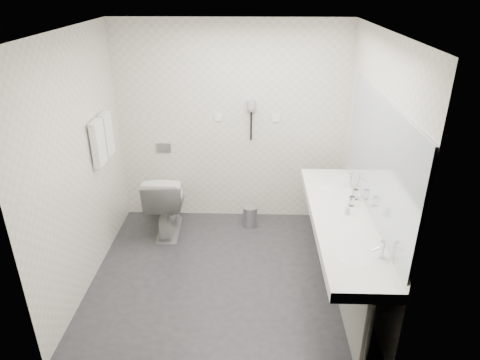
{
  "coord_description": "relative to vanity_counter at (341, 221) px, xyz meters",
  "views": [
    {
      "loc": [
        0.28,
        -3.77,
        2.91
      ],
      "look_at": [
        0.15,
        0.15,
        1.05
      ],
      "focal_mm": 32.31,
      "sensor_mm": 36.0,
      "label": 1
    }
  ],
  "objects": [
    {
      "name": "switch_plate_b",
      "position": [
        -0.57,
        1.49,
        0.55
      ],
      "size": [
        0.09,
        0.02,
        0.09
      ],
      "primitive_type": "cube",
      "color": "white",
      "rests_on": "wall_back"
    },
    {
      "name": "mirror",
      "position": [
        0.26,
        0.0,
        0.65
      ],
      "size": [
        0.02,
        2.2,
        1.05
      ],
      "primitive_type": "cube",
      "color": "#B2BCC6",
      "rests_on": "wall_right"
    },
    {
      "name": "vanity_panel",
      "position": [
        0.02,
        0.0,
        -0.42
      ],
      "size": [
        0.03,
        2.15,
        0.75
      ],
      "primitive_type": "cube",
      "color": "gray",
      "rests_on": "floor"
    },
    {
      "name": "faucet_near",
      "position": [
        0.19,
        -0.65,
        0.12
      ],
      "size": [
        0.04,
        0.04,
        0.15
      ],
      "primitive_type": "cylinder",
      "color": "silver",
      "rests_on": "vanity_counter"
    },
    {
      "name": "flush_plate",
      "position": [
        -1.98,
        1.49,
        0.15
      ],
      "size": [
        0.18,
        0.02,
        0.12
      ],
      "primitive_type": "cube",
      "color": "#B2B5BA",
      "rests_on": "wall_back"
    },
    {
      "name": "basin_far",
      "position": [
        0.0,
        0.65,
        0.04
      ],
      "size": [
        0.4,
        0.31,
        0.05
      ],
      "primitive_type": "ellipsoid",
      "color": "white",
      "rests_on": "vanity_counter"
    },
    {
      "name": "towel_near",
      "position": [
        -2.46,
        0.61,
        0.53
      ],
      "size": [
        0.07,
        0.24,
        0.48
      ],
      "primitive_type": "cube",
      "color": "white",
      "rests_on": "towel_rail"
    },
    {
      "name": "faucet_far",
      "position": [
        0.19,
        0.65,
        0.12
      ],
      "size": [
        0.04,
        0.04,
        0.15
      ],
      "primitive_type": "cylinder",
      "color": "silver",
      "rests_on": "vanity_counter"
    },
    {
      "name": "toilet",
      "position": [
        -1.9,
        1.06,
        -0.39
      ],
      "size": [
        0.5,
        0.83,
        0.82
      ],
      "primitive_type": "imported",
      "rotation": [
        0.0,
        0.0,
        3.19
      ],
      "color": "white",
      "rests_on": "floor"
    },
    {
      "name": "wall_right",
      "position": [
        0.27,
        0.2,
        0.45
      ],
      "size": [
        0.0,
        2.6,
        2.6
      ],
      "primitive_type": "plane",
      "rotation": [
        1.57,
        0.0,
        -1.57
      ],
      "color": "silver",
      "rests_on": "floor"
    },
    {
      "name": "dryer_barrel",
      "position": [
        -0.88,
        1.4,
        0.73
      ],
      "size": [
        0.08,
        0.14,
        0.08
      ],
      "primitive_type": "cylinder",
      "rotation": [
        1.57,
        0.0,
        0.0
      ],
      "color": "#96989B",
      "rests_on": "dryer_cradle"
    },
    {
      "name": "dryer_cradle",
      "position": [
        -0.88,
        1.47,
        0.7
      ],
      "size": [
        0.1,
        0.04,
        0.14
      ],
      "primitive_type": "cube",
      "color": "#96989B",
      "rests_on": "wall_back"
    },
    {
      "name": "glass_right",
      "position": [
        0.19,
        0.36,
        0.1
      ],
      "size": [
        0.07,
        0.07,
        0.11
      ],
      "primitive_type": "cylinder",
      "rotation": [
        0.0,
        0.0,
        -0.33
      ],
      "color": "silver",
      "rests_on": "vanity_counter"
    },
    {
      "name": "wall_front",
      "position": [
        -1.12,
        -1.1,
        0.45
      ],
      "size": [
        2.8,
        0.0,
        2.8
      ],
      "primitive_type": "plane",
      "rotation": [
        -1.57,
        0.0,
        0.0
      ],
      "color": "silver",
      "rests_on": "floor"
    },
    {
      "name": "pedal_bin",
      "position": [
        -0.87,
        1.21,
        -0.67
      ],
      "size": [
        0.23,
        0.23,
        0.26
      ],
      "primitive_type": "cylinder",
      "rotation": [
        0.0,
        0.0,
        0.35
      ],
      "color": "#B2B5BA",
      "rests_on": "floor"
    },
    {
      "name": "bin_lid",
      "position": [
        -0.87,
        1.21,
        -0.54
      ],
      "size": [
        0.18,
        0.18,
        0.02
      ],
      "primitive_type": "cylinder",
      "color": "#B2B5BA",
      "rests_on": "pedal_bin"
    },
    {
      "name": "vanity_counter",
      "position": [
        0.0,
        0.0,
        0.0
      ],
      "size": [
        0.55,
        2.2,
        0.1
      ],
      "primitive_type": "cube",
      "color": "white",
      "rests_on": "floor"
    },
    {
      "name": "wall_back",
      "position": [
        -1.12,
        1.5,
        0.45
      ],
      "size": [
        2.8,
        0.0,
        2.8
      ],
      "primitive_type": "plane",
      "rotation": [
        1.57,
        0.0,
        0.0
      ],
      "color": "silver",
      "rests_on": "floor"
    },
    {
      "name": "soap_bottle_a",
      "position": [
        0.06,
        0.04,
        0.1
      ],
      "size": [
        0.04,
        0.04,
        0.09
      ],
      "primitive_type": "imported",
      "rotation": [
        0.0,
        0.0,
        -0.07
      ],
      "color": "white",
      "rests_on": "vanity_counter"
    },
    {
      "name": "floor",
      "position": [
        -1.12,
        0.2,
        -0.8
      ],
      "size": [
        2.8,
        2.8,
        0.0
      ],
      "primitive_type": "plane",
      "color": "#29282D",
      "rests_on": "ground"
    },
    {
      "name": "vanity_post_far",
      "position": [
        0.05,
        1.04,
        -0.42
      ],
      "size": [
        0.06,
        0.06,
        0.75
      ],
      "primitive_type": "cylinder",
      "color": "silver",
      "rests_on": "floor"
    },
    {
      "name": "glass_left",
      "position": [
        0.13,
        0.22,
        0.1
      ],
      "size": [
        0.06,
        0.06,
        0.1
      ],
      "primitive_type": "cylinder",
      "rotation": [
        0.0,
        0.0,
        -0.03
      ],
      "color": "silver",
      "rests_on": "vanity_counter"
    },
    {
      "name": "vanity_post_near",
      "position": [
        0.05,
        -1.04,
        -0.42
      ],
      "size": [
        0.06,
        0.06,
        0.75
      ],
      "primitive_type": "cylinder",
      "color": "silver",
      "rests_on": "floor"
    },
    {
      "name": "towel_rail",
      "position": [
        -2.47,
        0.75,
        0.75
      ],
      "size": [
        0.02,
        0.62,
        0.02
      ],
      "primitive_type": "cylinder",
      "rotation": [
        1.57,
        0.0,
        0.0
      ],
      "color": "silver",
      "rests_on": "wall_left"
    },
    {
      "name": "ceiling",
      "position": [
        -1.12,
        0.2,
        1.7
      ],
      "size": [
        2.8,
        2.8,
        0.0
      ],
      "primitive_type": "plane",
      "rotation": [
        3.14,
        0.0,
        0.0
      ],
      "color": "white",
      "rests_on": "wall_back"
    },
    {
      "name": "wall_left",
      "position": [
        -2.52,
        0.2,
        0.45
      ],
      "size": [
        0.0,
        2.6,
        2.6
      ],
      "primitive_type": "plane",
      "rotation": [
        1.57,
        0.0,
        1.57
      ],
      "color": "silver",
      "rests_on": "floor"
    },
    {
      "name": "switch_plate_a",
      "position": [
        -1.27,
        1.49,
        0.55
      ],
      "size": [
        0.09,
        0.02,
        0.09
      ],
      "primitive_type": "cube",
      "color": "white",
      "rests_on": "wall_back"
    },
    {
      "name": "basin_near",
      "position": [
        0.0,
        -0.65,
        0.04
      ],
      "size": [
        0.4,
        0.31,
        0.05
      ],
      "primitive_type": "ellipsoid",
      "color": "white",
      "rests_on": "vanity_counter"
    },
    {
      "name": "dryer_cord",
      "position": [
        -0.88,
        1.46,
        0.45
      ],
      "size": [
        0.02,
        0.02,
        0.35
      ],
      "primitive_type": "cylinder",
      "color": "black",
      "rests_on": "dryer_cradle"
    },
    {
      "name": "towel_far",
      "position": [
        -2.46,
        0.89,
        0.53
      ],
      "size": [
        0.07,
        0.24,
        0.48
      ],
      "primitive_type": "cube",
      "color": "white",
      "rests_on": "towel_rail"
    }
  ]
}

